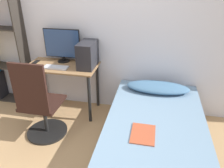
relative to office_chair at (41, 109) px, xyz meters
name	(u,v)px	position (x,y,z in m)	size (l,w,h in m)	color
wall_back	(96,27)	(0.48, 0.95, 0.83)	(8.00, 0.05, 2.50)	silver
desk	(63,74)	(0.04, 0.65, 0.20)	(1.02, 0.53, 0.75)	#997047
office_chair	(41,109)	(0.00, 0.00, 0.00)	(0.53, 0.53, 1.08)	black
bed	(154,135)	(1.42, 0.00, -0.18)	(1.12, 1.84, 0.48)	#4C3D2D
pillow	(158,87)	(1.42, 0.66, 0.12)	(0.85, 0.36, 0.11)	teal
magazine	(143,134)	(1.29, -0.30, 0.07)	(0.24, 0.32, 0.01)	#B24C2D
monitor	(62,45)	(0.00, 0.82, 0.59)	(0.55, 0.18, 0.49)	black
keyboard	(56,67)	(-0.01, 0.55, 0.34)	(0.35, 0.14, 0.02)	silver
pc_tower	(88,55)	(0.42, 0.70, 0.51)	(0.22, 0.40, 0.35)	#232328
phone	(36,62)	(-0.39, 0.70, 0.34)	(0.07, 0.14, 0.01)	black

